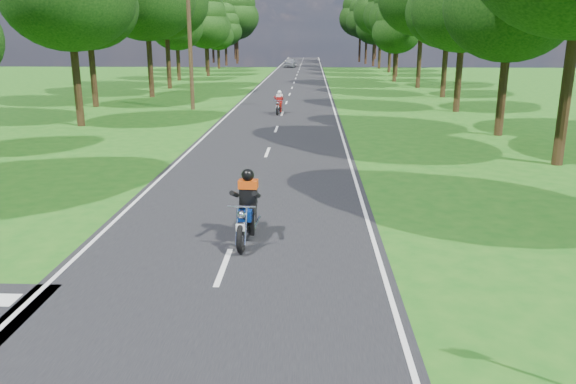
{
  "coord_description": "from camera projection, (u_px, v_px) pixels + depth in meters",
  "views": [
    {
      "loc": [
        1.79,
        -8.81,
        4.67
      ],
      "look_at": [
        1.27,
        4.0,
        1.1
      ],
      "focal_mm": 35.0,
      "sensor_mm": 36.0,
      "label": 1
    }
  ],
  "objects": [
    {
      "name": "road_markings",
      "position": [
        292.0,
        84.0,
        56.13
      ],
      "size": [
        7.4,
        140.0,
        0.01
      ],
      "color": "silver",
      "rests_on": "main_road"
    },
    {
      "name": "ground",
      "position": [
        206.0,
        313.0,
        9.81
      ],
      "size": [
        160.0,
        160.0,
        0.0
      ],
      "primitive_type": "plane",
      "color": "#185613",
      "rests_on": "ground"
    },
    {
      "name": "main_road",
      "position": [
        294.0,
        83.0,
        57.93
      ],
      "size": [
        7.0,
        140.0,
        0.02
      ],
      "primitive_type": "cube",
      "color": "black",
      "rests_on": "ground"
    },
    {
      "name": "rider_near_blue",
      "position": [
        247.0,
        206.0,
        13.07
      ],
      "size": [
        0.77,
        2.04,
        1.68
      ],
      "primitive_type": null,
      "rotation": [
        0.0,
        0.0,
        -0.05
      ],
      "color": "navy",
      "rests_on": "main_road"
    },
    {
      "name": "treeline",
      "position": [
        309.0,
        4.0,
        65.35
      ],
      "size": [
        40.0,
        115.35,
        14.78
      ],
      "color": "black",
      "rests_on": "ground"
    },
    {
      "name": "rider_far_red",
      "position": [
        279.0,
        102.0,
        34.57
      ],
      "size": [
        0.71,
        1.76,
        1.43
      ],
      "primitive_type": null,
      "rotation": [
        0.0,
        0.0,
        -0.08
      ],
      "color": "#9E250C",
      "rests_on": "main_road"
    },
    {
      "name": "telegraph_pole",
      "position": [
        190.0,
        46.0,
        35.9
      ],
      "size": [
        1.2,
        0.26,
        8.0
      ],
      "color": "#382616",
      "rests_on": "ground"
    },
    {
      "name": "distant_car",
      "position": [
        290.0,
        63.0,
        86.14
      ],
      "size": [
        2.1,
        4.29,
        1.41
      ],
      "primitive_type": "imported",
      "rotation": [
        0.0,
        0.0,
        -0.11
      ],
      "color": "#A8AAAF",
      "rests_on": "main_road"
    }
  ]
}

